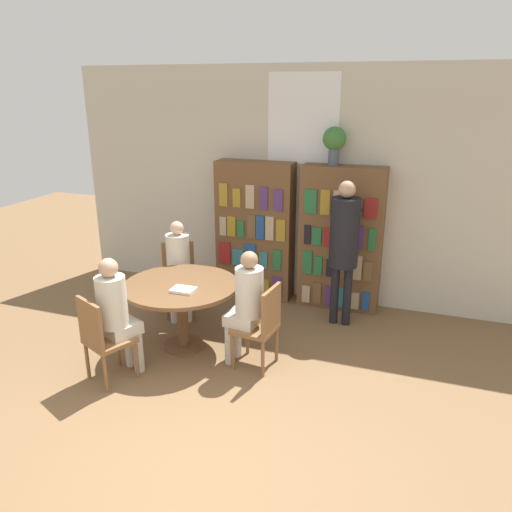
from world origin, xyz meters
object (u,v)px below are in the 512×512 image
at_px(reading_table, 181,294).
at_px(chair_far_side, 262,323).
at_px(seated_reader_back, 116,310).
at_px(bookshelf_right, 341,239).
at_px(seated_reader_right, 246,301).
at_px(bookshelf_left, 255,231).
at_px(librarian_standing, 344,238).
at_px(seated_reader_left, 179,264).
at_px(chair_near_camera, 102,336).
at_px(chair_left_side, 179,275).
at_px(flower_vase, 334,141).

xyz_separation_m(reading_table, chair_far_side, (0.95, -0.11, -0.13)).
bearing_deg(seated_reader_back, bookshelf_right, 78.31).
height_order(bookshelf_right, reading_table, bookshelf_right).
relative_size(reading_table, seated_reader_right, 1.01).
relative_size(bookshelf_right, chair_far_side, 2.07).
xyz_separation_m(seated_reader_right, seated_reader_back, (-1.09, -0.62, 0.01)).
distance_m(bookshelf_left, librarian_standing, 1.38).
bearing_deg(seated_reader_left, bookshelf_right, 179.04).
xyz_separation_m(bookshelf_left, chair_near_camera, (-0.64, -2.52, -0.42)).
bearing_deg(chair_far_side, seated_reader_left, 65.99).
height_order(bookshelf_right, chair_left_side, bookshelf_right).
xyz_separation_m(chair_near_camera, librarian_standing, (1.91, 2.02, 0.59)).
distance_m(chair_far_side, librarian_standing, 1.50).
xyz_separation_m(flower_vase, librarian_standing, (0.27, -0.51, -1.03)).
relative_size(bookshelf_right, chair_left_side, 2.07).
relative_size(chair_near_camera, seated_reader_back, 0.72).
bearing_deg(seated_reader_back, librarian_standing, 69.57).
height_order(chair_far_side, seated_reader_right, seated_reader_right).
height_order(seated_reader_back, librarian_standing, librarian_standing).
xyz_separation_m(bookshelf_left, chair_left_side, (-0.72, -0.82, -0.42)).
xyz_separation_m(chair_near_camera, seated_reader_left, (0.01, 1.54, 0.20)).
distance_m(bookshelf_right, seated_reader_right, 1.85).
height_order(flower_vase, seated_reader_right, flower_vase).
xyz_separation_m(bookshelf_left, seated_reader_right, (0.52, -1.73, -0.21)).
distance_m(bookshelf_right, reading_table, 2.18).
distance_m(reading_table, chair_far_side, 0.96).
bearing_deg(librarian_standing, bookshelf_right, 104.17).
distance_m(bookshelf_left, seated_reader_right, 1.82).
distance_m(flower_vase, seated_reader_back, 3.17).
bearing_deg(seated_reader_left, reading_table, 90.00).
relative_size(reading_table, librarian_standing, 0.71).
relative_size(flower_vase, reading_table, 0.37).
relative_size(chair_left_side, librarian_standing, 0.51).
relative_size(chair_near_camera, chair_left_side, 1.00).
distance_m(chair_left_side, chair_far_side, 1.70).
distance_m(seated_reader_right, librarian_standing, 1.49).
bearing_deg(seated_reader_left, chair_far_side, 119.99).
distance_m(seated_reader_left, seated_reader_back, 1.39).
height_order(chair_left_side, seated_reader_left, seated_reader_left).
height_order(chair_near_camera, librarian_standing, librarian_standing).
xyz_separation_m(chair_far_side, librarian_standing, (0.57, 1.25, 0.59)).
distance_m(chair_near_camera, librarian_standing, 2.84).
xyz_separation_m(chair_left_side, seated_reader_right, (1.24, -0.91, 0.21)).
bearing_deg(bookshelf_left, seated_reader_left, -123.07).
bearing_deg(reading_table, seated_reader_left, 119.67).
height_order(bookshelf_right, seated_reader_left, bookshelf_right).
distance_m(chair_far_side, seated_reader_right, 0.27).
height_order(bookshelf_right, chair_near_camera, bookshelf_right).
relative_size(chair_far_side, librarian_standing, 0.51).
bearing_deg(seated_reader_right, bookshelf_right, -13.39).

